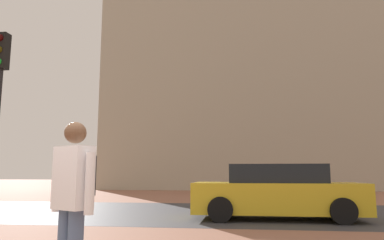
{
  "coord_description": "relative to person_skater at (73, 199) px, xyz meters",
  "views": [
    {
      "loc": [
        1.83,
        -2.92,
        1.21
      ],
      "look_at": [
        0.05,
        10.19,
        3.19
      ],
      "focal_mm": 33.73,
      "sensor_mm": 36.0,
      "label": 1
    }
  ],
  "objects": [
    {
      "name": "ground_plane",
      "position": [
        -0.17,
        9.47,
        -0.96
      ],
      "size": [
        120.0,
        120.0,
        0.0
      ],
      "primitive_type": "plane",
      "color": "#93604C"
    },
    {
      "name": "person_skater",
      "position": [
        0.0,
        0.0,
        0.0
      ],
      "size": [
        0.55,
        0.41,
        1.73
      ],
      "color": "slate",
      "rests_on": "ground_plane"
    },
    {
      "name": "street_asphalt_strip",
      "position": [
        -0.17,
        8.22,
        -0.96
      ],
      "size": [
        120.0,
        6.82,
        0.0
      ],
      "primitive_type": "cube",
      "color": "#38383D",
      "rests_on": "ground_plane"
    },
    {
      "name": "landmark_building",
      "position": [
        1.16,
        28.33,
        10.63
      ],
      "size": [
        22.32,
        10.94,
        39.07
      ],
      "color": "#B2A893",
      "rests_on": "ground_plane"
    },
    {
      "name": "car_yellow",
      "position": [
        2.59,
        6.72,
        -0.26
      ],
      "size": [
        4.47,
        2.0,
        1.46
      ],
      "color": "gold",
      "rests_on": "ground_plane"
    }
  ]
}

